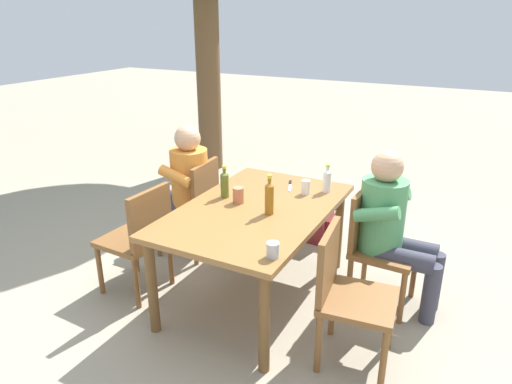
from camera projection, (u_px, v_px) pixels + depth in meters
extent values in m
plane|color=gray|center=(256.00, 294.00, 3.59)|extent=(24.00, 24.00, 0.00)
cube|color=olive|center=(256.00, 210.00, 3.33)|extent=(1.56, 0.99, 0.04)
cylinder|color=brown|center=(264.00, 323.00, 2.70)|extent=(0.07, 0.07, 0.70)
cylinder|color=brown|center=(338.00, 230.00, 3.86)|extent=(0.07, 0.07, 0.70)
cylinder|color=brown|center=(152.00, 286.00, 3.06)|extent=(0.07, 0.07, 0.70)
cylinder|color=brown|center=(251.00, 212.00, 4.22)|extent=(0.07, 0.07, 0.70)
cube|color=brown|center=(385.00, 251.00, 3.34)|extent=(0.46, 0.46, 0.04)
cube|color=brown|center=(361.00, 217.00, 3.35)|extent=(0.42, 0.06, 0.42)
cylinder|color=brown|center=(402.00, 298.00, 3.18)|extent=(0.04, 0.04, 0.41)
cylinder|color=brown|center=(414.00, 273.00, 3.49)|extent=(0.04, 0.04, 0.41)
cylinder|color=brown|center=(349.00, 283.00, 3.36)|extent=(0.04, 0.04, 0.41)
cylinder|color=brown|center=(365.00, 261.00, 3.67)|extent=(0.04, 0.04, 0.41)
cube|color=brown|center=(187.00, 208.00, 4.10)|extent=(0.47, 0.47, 0.04)
cube|color=brown|center=(205.00, 186.00, 3.94)|extent=(0.42, 0.07, 0.42)
cylinder|color=brown|center=(181.00, 219.00, 4.41)|extent=(0.04, 0.04, 0.41)
cylinder|color=brown|center=(158.00, 235.00, 4.08)|extent=(0.04, 0.04, 0.41)
cylinder|color=brown|center=(216.00, 226.00, 4.27)|extent=(0.04, 0.04, 0.41)
cylinder|color=brown|center=(196.00, 243.00, 3.94)|extent=(0.04, 0.04, 0.41)
cube|color=brown|center=(133.00, 240.00, 3.52)|extent=(0.46, 0.46, 0.04)
cube|color=brown|center=(150.00, 218.00, 3.34)|extent=(0.42, 0.06, 0.42)
cylinder|color=brown|center=(135.00, 249.00, 3.84)|extent=(0.04, 0.04, 0.41)
cylinder|color=brown|center=(100.00, 270.00, 3.53)|extent=(0.04, 0.04, 0.41)
cylinder|color=brown|center=(171.00, 261.00, 3.66)|extent=(0.04, 0.04, 0.41)
cylinder|color=brown|center=(137.00, 284.00, 3.35)|extent=(0.04, 0.04, 0.41)
cube|color=brown|center=(359.00, 301.00, 2.76)|extent=(0.48, 0.48, 0.04)
cube|color=brown|center=(328.00, 261.00, 2.75)|extent=(0.42, 0.08, 0.42)
cylinder|color=brown|center=(384.00, 360.00, 2.62)|extent=(0.04, 0.04, 0.41)
cylinder|color=brown|center=(391.00, 321.00, 2.95)|extent=(0.04, 0.04, 0.41)
cylinder|color=brown|center=(318.00, 344.00, 2.74)|extent=(0.04, 0.04, 0.41)
cylinder|color=brown|center=(332.00, 308.00, 3.07)|extent=(0.04, 0.04, 0.41)
cylinder|color=#4C935B|center=(382.00, 215.00, 3.26)|extent=(0.32, 0.32, 0.52)
sphere|color=tan|center=(387.00, 166.00, 3.13)|extent=(0.22, 0.22, 0.22)
cylinder|color=#383847|center=(404.00, 259.00, 3.20)|extent=(0.14, 0.40, 0.14)
cylinder|color=#383847|center=(430.00, 294.00, 3.19)|extent=(0.11, 0.11, 0.45)
cylinder|color=#4C935B|center=(377.00, 214.00, 3.08)|extent=(0.09, 0.31, 0.16)
cylinder|color=#383847|center=(409.00, 248.00, 3.35)|extent=(0.14, 0.40, 0.14)
cylinder|color=#383847|center=(434.00, 282.00, 3.34)|extent=(0.11, 0.11, 0.45)
cylinder|color=#4C935B|center=(389.00, 196.00, 3.39)|extent=(0.09, 0.31, 0.16)
cylinder|color=orange|center=(190.00, 179.00, 3.97)|extent=(0.32, 0.32, 0.52)
sphere|color=tan|center=(187.00, 138.00, 3.84)|extent=(0.22, 0.22, 0.22)
cylinder|color=#383847|center=(179.00, 199.00, 4.23)|extent=(0.14, 0.40, 0.14)
cylinder|color=#383847|center=(163.00, 217.00, 4.39)|extent=(0.11, 0.11, 0.45)
cylinder|color=orange|center=(202.00, 164.00, 4.10)|extent=(0.09, 0.31, 0.16)
cylinder|color=#383847|center=(167.00, 206.00, 4.08)|extent=(0.14, 0.40, 0.14)
cylinder|color=#383847|center=(151.00, 225.00, 4.25)|extent=(0.11, 0.11, 0.45)
cylinder|color=orange|center=(176.00, 177.00, 3.79)|extent=(0.09, 0.31, 0.16)
cylinder|color=#996019|center=(269.00, 200.00, 3.18)|extent=(0.06, 0.06, 0.21)
cone|color=#996019|center=(269.00, 184.00, 3.14)|extent=(0.06, 0.06, 0.03)
cylinder|color=#996019|center=(270.00, 180.00, 3.13)|extent=(0.03, 0.03, 0.03)
cylinder|color=yellow|center=(270.00, 176.00, 3.12)|extent=(0.03, 0.03, 0.02)
cylinder|color=#566623|center=(225.00, 186.00, 3.48)|extent=(0.06, 0.06, 0.18)
cone|color=#566623|center=(224.00, 173.00, 3.44)|extent=(0.06, 0.06, 0.02)
cylinder|color=#566623|center=(224.00, 170.00, 3.43)|extent=(0.03, 0.03, 0.02)
cylinder|color=yellow|center=(224.00, 167.00, 3.42)|extent=(0.03, 0.03, 0.02)
cylinder|color=white|center=(327.00, 182.00, 3.59)|extent=(0.06, 0.06, 0.16)
cone|color=white|center=(328.00, 171.00, 3.55)|extent=(0.06, 0.06, 0.02)
cylinder|color=white|center=(328.00, 168.00, 3.54)|extent=(0.03, 0.03, 0.02)
cylinder|color=yellow|center=(328.00, 166.00, 3.54)|extent=(0.03, 0.03, 0.02)
cylinder|color=#BC6B47|center=(238.00, 195.00, 3.38)|extent=(0.08, 0.08, 0.12)
cylinder|color=white|center=(306.00, 187.00, 3.55)|extent=(0.07, 0.07, 0.11)
cylinder|color=#B2B7BC|center=(273.00, 250.00, 2.63)|extent=(0.08, 0.08, 0.09)
cube|color=silver|center=(290.00, 187.00, 3.69)|extent=(0.18, 0.09, 0.01)
cube|color=black|center=(290.00, 182.00, 3.79)|extent=(0.08, 0.05, 0.01)
cube|color=maroon|center=(320.00, 217.00, 4.40)|extent=(0.32, 0.18, 0.45)
cube|color=maroon|center=(332.00, 227.00, 4.38)|extent=(0.22, 0.06, 0.20)
cube|color=#2D4784|center=(308.00, 209.00, 4.66)|extent=(0.28, 0.20, 0.39)
cube|color=navy|center=(320.00, 218.00, 4.63)|extent=(0.20, 0.06, 0.17)
cylinder|color=brown|center=(208.00, 66.00, 6.08)|extent=(0.32, 0.32, 2.78)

